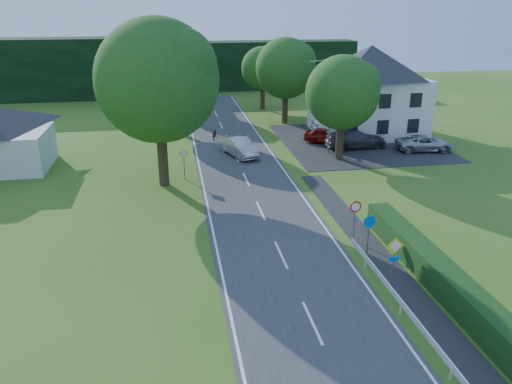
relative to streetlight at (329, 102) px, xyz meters
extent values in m
cube|color=#363638|center=(-8.06, -10.00, -4.44)|extent=(7.00, 80.00, 0.04)
cube|color=black|center=(-3.11, -28.00, -4.44)|extent=(1.50, 44.00, 0.04)
cube|color=black|center=(3.94, 3.00, -4.44)|extent=(14.00, 16.00, 0.04)
cube|color=white|center=(-11.31, -10.00, -4.42)|extent=(0.12, 80.00, 0.01)
cube|color=white|center=(-4.81, -10.00, -4.42)|extent=(0.12, 80.00, 0.01)
cube|color=black|center=(-0.06, 36.00, -0.96)|extent=(30.00, 5.00, 7.00)
cube|color=silver|center=(5.94, 6.00, -1.66)|extent=(10.00, 8.00, 5.60)
pyramid|color=#242328|center=(5.94, 6.00, 2.64)|extent=(10.60, 8.40, 3.00)
cylinder|color=slate|center=(0.14, 0.00, -0.46)|extent=(0.16, 0.16, 8.00)
cylinder|color=slate|center=(-0.66, 0.00, 3.44)|extent=(1.70, 0.10, 0.10)
cube|color=slate|center=(-1.56, 0.00, 3.39)|extent=(0.50, 0.18, 0.12)
cylinder|color=slate|center=(-3.76, -22.00, -3.26)|extent=(0.07, 0.07, 2.40)
cube|color=#FFEC0D|center=(-3.76, -22.03, -2.26)|extent=(0.78, 0.04, 0.78)
cube|color=white|center=(-3.76, -22.03, -2.26)|extent=(0.57, 0.05, 0.57)
cube|color=blue|center=(-3.76, -22.03, -2.91)|extent=(0.50, 0.04, 0.22)
cylinder|color=slate|center=(-3.76, -19.00, -3.36)|extent=(0.07, 0.07, 2.20)
cylinder|color=blue|center=(-3.76, -19.03, -2.41)|extent=(0.64, 0.04, 0.64)
cylinder|color=slate|center=(-3.76, -17.00, -3.36)|extent=(0.07, 0.07, 2.20)
cylinder|color=red|center=(-3.76, -17.03, -2.41)|extent=(0.64, 0.04, 0.64)
cylinder|color=white|center=(-3.76, -17.05, -2.41)|extent=(0.48, 0.04, 0.48)
cylinder|color=slate|center=(-12.56, -5.00, -3.36)|extent=(0.07, 0.07, 2.20)
cube|color=#FFEC0D|center=(-12.56, -5.03, -2.41)|extent=(0.78, 0.04, 0.78)
cube|color=white|center=(-12.56, -5.03, -2.41)|extent=(0.57, 0.05, 0.57)
imported|color=#B8B8BD|center=(-7.71, 0.32, -3.63)|extent=(3.19, 5.10, 1.59)
imported|color=black|center=(-9.26, 6.51, -3.90)|extent=(1.07, 2.07, 1.04)
imported|color=maroon|center=(0.90, 3.00, -3.72)|extent=(4.44, 3.48, 1.42)
imported|color=silver|center=(3.22, 6.73, -3.58)|extent=(5.12, 1.83, 1.68)
imported|color=#424145|center=(3.05, 1.04, -3.62)|extent=(5.54, 2.26, 1.61)
imported|color=#B1B2B9|center=(8.68, -0.97, -3.74)|extent=(5.14, 2.85, 1.36)
imported|color=red|center=(4.81, 4.49, -3.38)|extent=(2.76, 2.79, 2.09)
camera|label=1|loc=(-13.26, -40.62, 7.85)|focal=35.00mm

